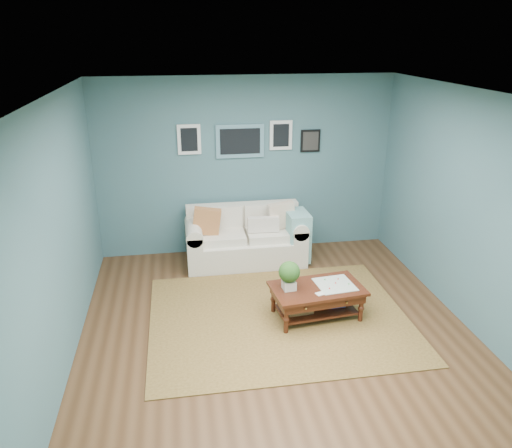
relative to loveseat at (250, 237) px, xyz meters
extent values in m
plane|color=brown|center=(0.01, -2.02, -0.38)|extent=(5.00, 5.00, 0.00)
plane|color=white|center=(0.01, -2.02, 2.32)|extent=(5.00, 5.00, 0.00)
cube|color=slate|center=(0.01, 0.48, 0.97)|extent=(4.50, 0.02, 2.70)
cube|color=slate|center=(0.01, -4.52, 0.97)|extent=(4.50, 0.02, 2.70)
cube|color=slate|center=(-2.24, -2.02, 0.97)|extent=(0.02, 5.00, 2.70)
cube|color=slate|center=(2.26, -2.02, 0.97)|extent=(0.02, 5.00, 2.70)
cube|color=#5E8E9E|center=(-0.08, 0.45, 1.37)|extent=(0.72, 0.03, 0.50)
cube|color=black|center=(-0.08, 0.43, 1.37)|extent=(0.60, 0.01, 0.38)
cube|color=white|center=(-0.83, 0.45, 1.42)|extent=(0.34, 0.03, 0.44)
cube|color=white|center=(0.54, 0.45, 1.44)|extent=(0.34, 0.03, 0.44)
cube|color=black|center=(1.00, 0.45, 1.34)|extent=(0.30, 0.03, 0.34)
cube|color=brown|center=(0.09, -1.69, -0.37)|extent=(3.11, 2.49, 0.01)
cube|color=white|center=(-0.08, -0.03, -0.18)|extent=(1.31, 0.81, 0.39)
cube|color=white|center=(-0.08, 0.28, 0.23)|extent=(1.71, 0.20, 0.44)
cube|color=white|center=(-0.84, -0.03, -0.09)|extent=(0.22, 0.81, 0.57)
cube|color=white|center=(0.68, -0.03, -0.09)|extent=(0.22, 0.81, 0.57)
cylinder|color=white|center=(-0.84, -0.03, 0.19)|extent=(0.24, 0.81, 0.24)
cylinder|color=white|center=(0.68, -0.03, 0.19)|extent=(0.24, 0.81, 0.24)
cube|color=white|center=(-0.43, -0.09, 0.07)|extent=(0.66, 0.52, 0.12)
cube|color=white|center=(0.27, -0.09, 0.07)|extent=(0.66, 0.52, 0.12)
cube|color=white|center=(-0.43, 0.17, 0.29)|extent=(0.66, 0.11, 0.33)
cube|color=white|center=(0.27, 0.17, 0.29)|extent=(0.66, 0.11, 0.33)
cube|color=orange|center=(-0.65, -0.08, 0.33)|extent=(0.44, 0.16, 0.44)
cube|color=#F2E0CA|center=(0.47, -0.02, 0.33)|extent=(0.43, 0.17, 0.42)
cube|color=beige|center=(0.18, -0.13, 0.25)|extent=(0.46, 0.11, 0.22)
cube|color=#87BEB5|center=(0.68, -0.14, 0.05)|extent=(0.31, 0.51, 0.74)
cube|color=#33110B|center=(0.55, -1.73, 0.01)|extent=(1.15, 0.75, 0.04)
cube|color=#33110B|center=(0.55, -1.73, -0.06)|extent=(1.07, 0.67, 0.11)
cube|color=#33110B|center=(0.55, -1.73, -0.28)|extent=(0.97, 0.57, 0.02)
sphere|color=gold|center=(0.33, -2.05, -0.06)|extent=(0.03, 0.03, 0.03)
sphere|color=gold|center=(0.84, -2.00, -0.06)|extent=(0.03, 0.03, 0.03)
cylinder|color=#33110B|center=(0.11, -2.03, -0.19)|extent=(0.05, 0.05, 0.37)
cylinder|color=#33110B|center=(1.05, -1.93, -0.19)|extent=(0.05, 0.05, 0.37)
cylinder|color=#33110B|center=(0.06, -1.54, -0.19)|extent=(0.05, 0.05, 0.37)
cylinder|color=#33110B|center=(0.99, -1.44, -0.19)|extent=(0.05, 0.05, 0.37)
cube|color=silver|center=(0.20, -1.73, 0.09)|extent=(0.16, 0.16, 0.11)
sphere|color=#1A4B14|center=(0.20, -1.73, 0.26)|extent=(0.25, 0.25, 0.25)
cube|color=beige|center=(0.78, -1.71, 0.04)|extent=(0.48, 0.48, 0.01)
cube|color=olive|center=(0.33, -1.76, -0.17)|extent=(0.33, 0.25, 0.18)
cube|color=navy|center=(0.80, -1.69, -0.21)|extent=(0.23, 0.19, 0.10)
camera|label=1|loc=(-1.03, -6.85, 2.89)|focal=35.00mm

